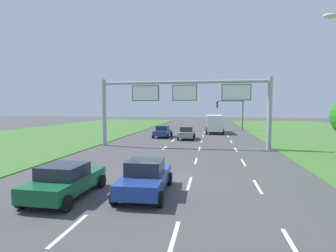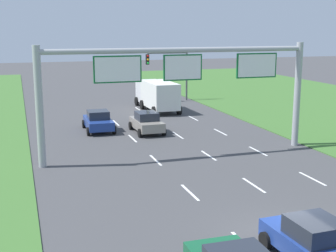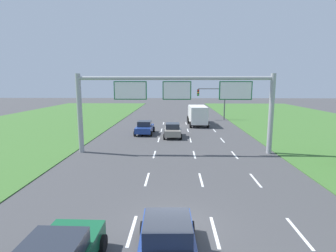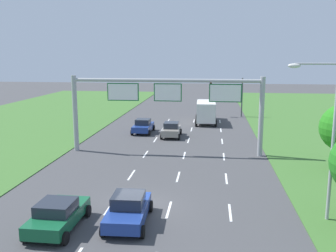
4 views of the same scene
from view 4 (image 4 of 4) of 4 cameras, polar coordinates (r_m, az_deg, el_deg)
The scene contains 12 objects.
ground_plane at distance 22.39m, azimuth -4.42°, elevation -12.37°, with size 200.00×200.00×0.00m, color #424244.
lane_dashes_inner_left at distance 28.23m, azimuth -5.59°, elevation -7.43°, with size 0.14×50.40×0.01m.
lane_dashes_inner_right at distance 27.72m, azimuth 1.56°, elevation -7.72°, with size 0.14×50.40×0.01m.
lane_dashes_slip at distance 27.65m, azimuth 8.87°, elevation -7.90°, with size 0.14×50.40×0.01m.
car_near_red at distance 20.34m, azimuth -6.07°, elevation -12.48°, with size 2.30×4.34×1.60m.
car_lead_silver at distance 20.41m, azimuth -16.43°, elevation -12.83°, with size 2.26×4.30×1.52m.
car_mid_lane at distance 43.02m, azimuth -3.81°, elevation -0.01°, with size 2.23×4.11×1.61m.
car_far_ahead at distance 40.83m, azimuth 0.51°, elevation -0.55°, with size 2.10×3.93×1.61m.
box_truck at distance 49.74m, azimuth 5.80°, elevation 2.36°, with size 2.81×7.49×2.87m.
sign_gantry at distance 33.29m, azimuth -0.13°, elevation 4.10°, with size 17.24×0.44×7.00m.
traffic_light_mast at distance 54.88m, azimuth 9.22°, elevation 5.44°, with size 4.76×0.49×5.60m.
street_lamp at distance 21.01m, azimuth 23.02°, elevation -0.26°, with size 2.61×0.32×8.50m.
Camera 4 is at (4.06, -20.20, 8.76)m, focal length 40.00 mm.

